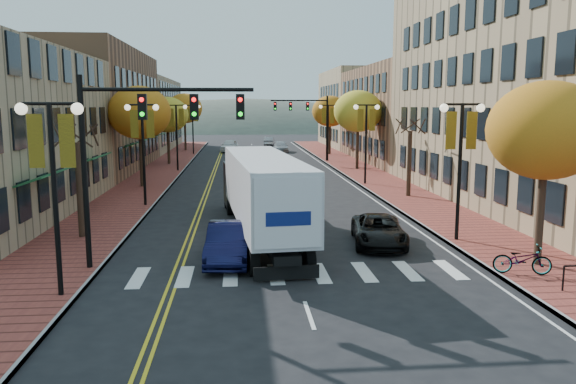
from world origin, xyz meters
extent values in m
plane|color=black|center=(0.00, 0.00, 0.00)|extent=(200.00, 200.00, 0.00)
cube|color=brown|center=(-9.00, 32.50, 0.07)|extent=(4.00, 85.00, 0.15)
cube|color=brown|center=(9.00, 32.50, 0.07)|extent=(4.00, 85.00, 0.15)
cube|color=brown|center=(-17.00, 36.00, 5.50)|extent=(12.00, 24.00, 11.00)
cube|color=#9E8966|center=(-17.00, 61.00, 4.75)|extent=(12.00, 26.00, 9.50)
cube|color=#997F5B|center=(18.50, 16.00, 7.50)|extent=(15.00, 28.00, 15.00)
cube|color=brown|center=(18.50, 42.00, 5.00)|extent=(15.00, 24.00, 10.00)
cube|color=#9E8966|center=(18.50, 64.00, 5.50)|extent=(15.00, 20.00, 11.00)
cylinder|color=#382619|center=(-9.00, 8.00, 2.25)|extent=(0.28, 0.28, 4.20)
cylinder|color=#382619|center=(-9.00, 24.00, 2.60)|extent=(0.28, 0.28, 4.90)
ellipsoid|color=orange|center=(-9.00, 24.00, 5.46)|extent=(4.48, 4.48, 3.81)
cylinder|color=#382619|center=(-9.00, 40.00, 2.42)|extent=(0.28, 0.28, 4.55)
ellipsoid|color=yellow|center=(-9.00, 40.00, 5.07)|extent=(4.16, 4.16, 3.54)
cylinder|color=#382619|center=(-9.00, 58.00, 2.67)|extent=(0.28, 0.28, 5.04)
ellipsoid|color=orange|center=(-9.00, 58.00, 5.62)|extent=(4.61, 4.61, 3.92)
cylinder|color=#382619|center=(9.00, 2.00, 2.42)|extent=(0.28, 0.28, 4.55)
ellipsoid|color=orange|center=(9.00, 2.00, 5.07)|extent=(4.16, 4.16, 3.54)
cylinder|color=#382619|center=(9.00, 18.00, 2.25)|extent=(0.28, 0.28, 4.20)
cylinder|color=#382619|center=(9.00, 34.00, 2.60)|extent=(0.28, 0.28, 4.90)
ellipsoid|color=yellow|center=(9.00, 34.00, 5.46)|extent=(4.48, 4.48, 3.81)
cylinder|color=#382619|center=(9.00, 50.00, 2.53)|extent=(0.28, 0.28, 4.76)
ellipsoid|color=orange|center=(9.00, 50.00, 5.30)|extent=(4.35, 4.35, 3.70)
cylinder|color=black|center=(-7.50, 0.00, 3.00)|extent=(0.16, 0.16, 6.00)
cylinder|color=black|center=(-7.50, 0.00, 6.00)|extent=(1.60, 0.10, 0.10)
sphere|color=#FFF2CC|center=(-8.30, 0.00, 5.85)|extent=(0.36, 0.36, 0.36)
sphere|color=#FFF2CC|center=(-6.70, 0.00, 5.85)|extent=(0.36, 0.36, 0.36)
cube|color=gold|center=(-7.95, 0.00, 4.90)|extent=(0.45, 0.03, 1.60)
cube|color=gold|center=(-7.05, 0.00, 4.90)|extent=(0.45, 0.03, 1.60)
cylinder|color=black|center=(-7.50, 16.00, 3.00)|extent=(0.16, 0.16, 6.00)
cylinder|color=black|center=(-7.50, 16.00, 6.00)|extent=(1.60, 0.10, 0.10)
sphere|color=#FFF2CC|center=(-8.30, 16.00, 5.85)|extent=(0.36, 0.36, 0.36)
sphere|color=#FFF2CC|center=(-6.70, 16.00, 5.85)|extent=(0.36, 0.36, 0.36)
cube|color=gold|center=(-7.95, 16.00, 4.90)|extent=(0.45, 0.03, 1.60)
cube|color=gold|center=(-7.05, 16.00, 4.90)|extent=(0.45, 0.03, 1.60)
cylinder|color=black|center=(-7.50, 34.00, 3.00)|extent=(0.16, 0.16, 6.00)
cylinder|color=black|center=(-7.50, 34.00, 6.00)|extent=(1.60, 0.10, 0.10)
sphere|color=#FFF2CC|center=(-8.30, 34.00, 5.85)|extent=(0.36, 0.36, 0.36)
sphere|color=#FFF2CC|center=(-6.70, 34.00, 5.85)|extent=(0.36, 0.36, 0.36)
cube|color=gold|center=(-7.95, 34.00, 4.90)|extent=(0.45, 0.03, 1.60)
cube|color=gold|center=(-7.05, 34.00, 4.90)|extent=(0.45, 0.03, 1.60)
cylinder|color=black|center=(-7.50, 52.00, 3.00)|extent=(0.16, 0.16, 6.00)
cylinder|color=black|center=(-7.50, 52.00, 6.00)|extent=(1.60, 0.10, 0.10)
sphere|color=#FFF2CC|center=(-8.30, 52.00, 5.85)|extent=(0.36, 0.36, 0.36)
sphere|color=#FFF2CC|center=(-6.70, 52.00, 5.85)|extent=(0.36, 0.36, 0.36)
cube|color=gold|center=(-7.95, 52.00, 4.90)|extent=(0.45, 0.03, 1.60)
cube|color=gold|center=(-7.05, 52.00, 4.90)|extent=(0.45, 0.03, 1.60)
cylinder|color=black|center=(7.50, 6.00, 3.00)|extent=(0.16, 0.16, 6.00)
cylinder|color=black|center=(7.50, 6.00, 6.00)|extent=(1.60, 0.10, 0.10)
sphere|color=#FFF2CC|center=(6.70, 6.00, 5.85)|extent=(0.36, 0.36, 0.36)
sphere|color=#FFF2CC|center=(8.30, 6.00, 5.85)|extent=(0.36, 0.36, 0.36)
cube|color=gold|center=(7.05, 6.00, 4.90)|extent=(0.45, 0.03, 1.60)
cube|color=gold|center=(7.95, 6.00, 4.90)|extent=(0.45, 0.03, 1.60)
cylinder|color=black|center=(7.50, 24.00, 3.00)|extent=(0.16, 0.16, 6.00)
cylinder|color=black|center=(7.50, 24.00, 6.00)|extent=(1.60, 0.10, 0.10)
sphere|color=#FFF2CC|center=(6.70, 24.00, 5.85)|extent=(0.36, 0.36, 0.36)
sphere|color=#FFF2CC|center=(8.30, 24.00, 5.85)|extent=(0.36, 0.36, 0.36)
cube|color=gold|center=(7.05, 24.00, 4.90)|extent=(0.45, 0.03, 1.60)
cube|color=gold|center=(7.95, 24.00, 4.90)|extent=(0.45, 0.03, 1.60)
cylinder|color=black|center=(7.50, 42.00, 3.00)|extent=(0.16, 0.16, 6.00)
cylinder|color=black|center=(7.50, 42.00, 6.00)|extent=(1.60, 0.10, 0.10)
sphere|color=#FFF2CC|center=(6.70, 42.00, 5.85)|extent=(0.36, 0.36, 0.36)
sphere|color=#FFF2CC|center=(8.30, 42.00, 5.85)|extent=(0.36, 0.36, 0.36)
cube|color=gold|center=(7.05, 42.00, 4.90)|extent=(0.45, 0.03, 1.60)
cube|color=gold|center=(7.95, 42.00, 4.90)|extent=(0.45, 0.03, 1.60)
cylinder|color=black|center=(-7.40, 3.00, 3.50)|extent=(0.20, 0.20, 7.00)
cylinder|color=black|center=(-4.40, 3.00, 6.50)|extent=(6.00, 0.14, 0.14)
cube|color=black|center=(-5.30, 3.00, 5.90)|extent=(0.30, 0.25, 0.90)
sphere|color=#FF0C0C|center=(-5.30, 2.86, 6.15)|extent=(0.16, 0.16, 0.16)
cube|color=black|center=(-3.50, 3.00, 5.90)|extent=(0.30, 0.25, 0.90)
sphere|color=#FF0C0C|center=(-3.50, 2.86, 6.15)|extent=(0.16, 0.16, 0.16)
cube|color=black|center=(-1.88, 3.00, 5.90)|extent=(0.30, 0.25, 0.90)
sphere|color=#FF0C0C|center=(-1.88, 2.86, 6.15)|extent=(0.16, 0.16, 0.16)
cylinder|color=black|center=(7.40, 42.00, 3.50)|extent=(0.20, 0.20, 7.00)
cylinder|color=black|center=(4.40, 42.00, 6.50)|extent=(6.00, 0.14, 0.14)
cube|color=black|center=(5.30, 42.00, 5.90)|extent=(0.30, 0.25, 0.90)
sphere|color=#FF0C0C|center=(5.30, 41.86, 6.15)|extent=(0.16, 0.16, 0.16)
cube|color=black|center=(3.50, 42.00, 5.90)|extent=(0.30, 0.25, 0.90)
sphere|color=#FF0C0C|center=(3.50, 41.86, 6.15)|extent=(0.16, 0.16, 0.16)
cube|color=black|center=(1.88, 42.00, 5.90)|extent=(0.30, 0.25, 0.90)
sphere|color=#FF0C0C|center=(1.88, 41.86, 6.15)|extent=(0.16, 0.16, 0.16)
cube|color=black|center=(-0.91, 6.91, 0.80)|extent=(2.03, 12.32, 0.33)
cube|color=silver|center=(-0.91, 6.91, 2.46)|extent=(3.54, 12.45, 2.64)
cube|color=black|center=(-1.58, 14.44, 1.56)|extent=(2.60, 3.03, 2.36)
cylinder|color=black|center=(-1.46, 1.93, 0.47)|extent=(0.41, 0.97, 0.94)
cylinder|color=black|center=(0.51, 2.11, 0.47)|extent=(0.41, 0.97, 0.94)
cylinder|color=black|center=(-1.56, 3.06, 0.47)|extent=(0.41, 0.97, 0.94)
cylinder|color=black|center=(0.41, 3.24, 0.47)|extent=(0.41, 0.97, 0.94)
cylinder|color=black|center=(-2.47, 13.22, 0.47)|extent=(0.41, 0.97, 0.94)
cylinder|color=black|center=(-0.49, 13.40, 0.47)|extent=(0.41, 0.97, 0.94)
cylinder|color=black|center=(-2.65, 15.29, 0.47)|extent=(0.41, 0.97, 0.94)
cylinder|color=black|center=(-0.68, 15.47, 0.47)|extent=(0.41, 0.97, 0.94)
imported|color=black|center=(-2.38, 3.82, 0.74)|extent=(1.80, 4.59, 1.49)
imported|color=black|center=(3.99, 5.88, 0.64)|extent=(2.73, 4.85, 1.28)
imported|color=silver|center=(-3.16, 55.87, 0.82)|extent=(2.53, 5.01, 1.64)
imported|color=#9D9EA5|center=(3.48, 55.35, 0.67)|extent=(2.09, 4.67, 1.33)
imported|color=#96959C|center=(2.63, 67.49, 0.64)|extent=(1.88, 4.05, 1.29)
imported|color=gray|center=(7.80, 0.84, 0.66)|extent=(2.06, 1.19, 1.02)
camera|label=1|loc=(-1.94, -17.24, 5.93)|focal=35.00mm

